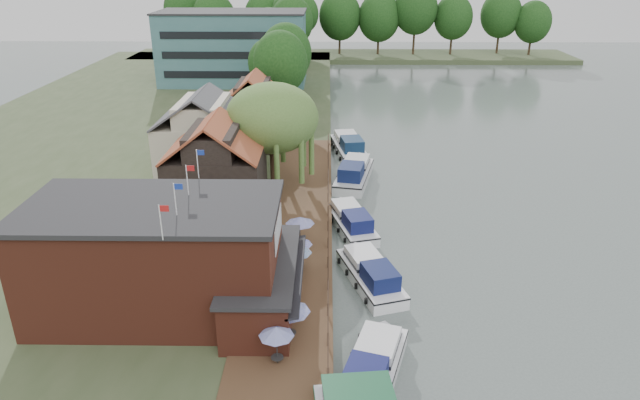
{
  "coord_description": "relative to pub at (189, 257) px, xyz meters",
  "views": [
    {
      "loc": [
        -5.38,
        -32.0,
        21.9
      ],
      "look_at": [
        -6.0,
        12.0,
        3.0
      ],
      "focal_mm": 32.0,
      "sensor_mm": 36.0,
      "label": 1
    }
  ],
  "objects": [
    {
      "name": "cruiser_4",
      "position": [
        11.13,
        34.03,
        -3.38
      ],
      "size": [
        4.98,
        10.77,
        2.53
      ],
      "primitive_type": null,
      "rotation": [
        0.0,
        0.0,
        0.16
      ],
      "color": "silver",
      "rests_on": "ground"
    },
    {
      "name": "bank_tree_4",
      "position": [
        1.37,
        86.1,
        3.25
      ],
      "size": [
        8.44,
        8.44,
        13.8
      ],
      "primitive_type": null,
      "color": "#143811",
      "rests_on": "land_bank"
    },
    {
      "name": "land_bank",
      "position": [
        -16.0,
        36.0,
        -4.15
      ],
      "size": [
        50.0,
        140.0,
        1.0
      ],
      "primitive_type": "cube",
      "color": "#384728",
      "rests_on": "ground"
    },
    {
      "name": "cottage_c",
      "position": [
        0.0,
        34.0,
        0.6
      ],
      "size": [
        7.6,
        7.6,
        8.5
      ],
      "primitive_type": null,
      "color": "black",
      "rests_on": "land_bank"
    },
    {
      "name": "bank_tree_3",
      "position": [
        -2.2,
        77.84,
        2.5
      ],
      "size": [
        7.1,
        7.1,
        12.31
      ],
      "primitive_type": null,
      "color": "#143811",
      "rests_on": "land_bank"
    },
    {
      "name": "ground",
      "position": [
        14.0,
        1.0,
        -4.65
      ],
      "size": [
        260.0,
        260.0,
        0.0
      ],
      "primitive_type": "plane",
      "color": "#505D5A",
      "rests_on": "ground"
    },
    {
      "name": "cruiser_0",
      "position": [
        11.11,
        -5.74,
        -3.52
      ],
      "size": [
        5.7,
        9.91,
        2.27
      ],
      "primitive_type": null,
      "rotation": [
        0.0,
        0.0,
        -0.3
      ],
      "color": "white",
      "rests_on": "ground"
    },
    {
      "name": "umbrella_5",
      "position": [
        6.52,
        8.56,
        -2.36
      ],
      "size": [
        2.27,
        2.27,
        2.38
      ],
      "primitive_type": null,
      "color": "navy",
      "rests_on": "quay_deck"
    },
    {
      "name": "bank_tree_0",
      "position": [
        2.45,
        43.49,
        2.5
      ],
      "size": [
        7.1,
        7.1,
        12.3
      ],
      "primitive_type": null,
      "color": "#143811",
      "rests_on": "land_bank"
    },
    {
      "name": "cruiser_2",
      "position": [
        10.69,
        13.51,
        -3.55
      ],
      "size": [
        5.26,
        9.62,
        2.19
      ],
      "primitive_type": null,
      "rotation": [
        0.0,
        0.0,
        0.27
      ],
      "color": "white",
      "rests_on": "ground"
    },
    {
      "name": "umbrella_3",
      "position": [
        6.48,
        3.88,
        -2.36
      ],
      "size": [
        2.19,
        2.19,
        2.38
      ],
      "primitive_type": null,
      "color": "#1A4A90",
      "rests_on": "quay_deck"
    },
    {
      "name": "cruiser_1",
      "position": [
        11.76,
        4.63,
        -3.54
      ],
      "size": [
        5.63,
        9.7,
        2.21
      ],
      "primitive_type": null,
      "rotation": [
        0.0,
        0.0,
        0.31
      ],
      "color": "white",
      "rests_on": "ground"
    },
    {
      "name": "umbrella_2",
      "position": [
        5.81,
        -0.25,
        -2.36
      ],
      "size": [
        2.05,
        2.05,
        2.38
      ],
      "primitive_type": null,
      "color": "navy",
      "rests_on": "quay_deck"
    },
    {
      "name": "cruiser_3",
      "position": [
        11.4,
        24.95,
        -3.39
      ],
      "size": [
        5.32,
        10.77,
        2.52
      ],
      "primitive_type": null,
      "rotation": [
        0.0,
        0.0,
        -0.2
      ],
      "color": "silver",
      "rests_on": "ground"
    },
    {
      "name": "hotel_block",
      "position": [
        -8.0,
        71.0,
        2.5
      ],
      "size": [
        25.4,
        12.4,
        12.3
      ],
      "primitive_type": null,
      "color": "#38666B",
      "rests_on": "land_bank"
    },
    {
      "name": "umbrella_1",
      "position": [
        6.47,
        -3.24,
        -2.36
      ],
      "size": [
        2.43,
        2.43,
        2.38
      ],
      "primitive_type": null,
      "color": "navy",
      "rests_on": "quay_deck"
    },
    {
      "name": "quay_rail",
      "position": [
        8.7,
        11.5,
        -3.15
      ],
      "size": [
        0.2,
        49.0,
        1.0
      ],
      "primitive_type": null,
      "color": "black",
      "rests_on": "land_bank"
    },
    {
      "name": "umbrella_4",
      "position": [
        6.56,
        5.1,
        -2.36
      ],
      "size": [
        2.04,
        2.04,
        2.38
      ],
      "primitive_type": null,
      "color": "#1A1D93",
      "rests_on": "quay_deck"
    },
    {
      "name": "bank_tree_2",
      "position": [
        2.05,
        59.13,
        2.15
      ],
      "size": [
        7.98,
        7.98,
        11.6
      ],
      "primitive_type": null,
      "color": "#143811",
      "rests_on": "land_bank"
    },
    {
      "name": "bank_tree_1",
      "position": [
        0.07,
        52.25,
        1.43
      ],
      "size": [
        6.07,
        6.07,
        10.16
      ],
      "primitive_type": null,
      "color": "#143811",
      "rests_on": "land_bank"
    },
    {
      "name": "pub",
      "position": [
        0.0,
        0.0,
        0.0
      ],
      "size": [
        20.0,
        11.0,
        7.3
      ],
      "primitive_type": null,
      "color": "maroon",
      "rests_on": "land_bank"
    },
    {
      "name": "bank_tree_5",
      "position": [
        2.92,
        96.34,
        3.16
      ],
      "size": [
        7.24,
        7.24,
        13.62
      ],
      "primitive_type": null,
      "color": "#143811",
      "rests_on": "land_bank"
    },
    {
      "name": "cottage_b",
      "position": [
        -4.0,
        25.0,
        0.6
      ],
      "size": [
        9.6,
        8.6,
        8.5
      ],
      "primitive_type": null,
      "color": "beige",
      "rests_on": "land_bank"
    },
    {
      "name": "cottage_a",
      "position": [
        -1.0,
        15.0,
        0.6
      ],
      "size": [
        8.6,
        7.6,
        8.5
      ],
      "primitive_type": null,
      "color": "black",
      "rests_on": "land_bank"
    },
    {
      "name": "willow",
      "position": [
        3.5,
        20.0,
        1.56
      ],
      "size": [
        8.6,
        8.6,
        10.43
      ],
      "primitive_type": null,
      "color": "#476B2D",
      "rests_on": "land_bank"
    },
    {
      "name": "quay_deck",
      "position": [
        6.0,
        11.0,
        -3.6
      ],
      "size": [
        6.0,
        50.0,
        0.1
      ],
      "primitive_type": "cube",
      "color": "#47301E",
      "rests_on": "land_bank"
    },
    {
      "name": "umbrella_0",
      "position": [
        5.89,
        -5.53,
        -2.36
      ],
      "size": [
        1.97,
        1.97,
        2.38
      ],
      "primitive_type": null,
      "color": "navy",
      "rests_on": "quay_deck"
    }
  ]
}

